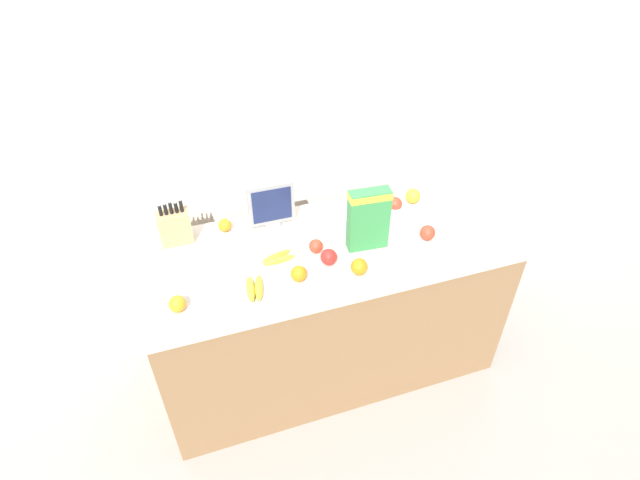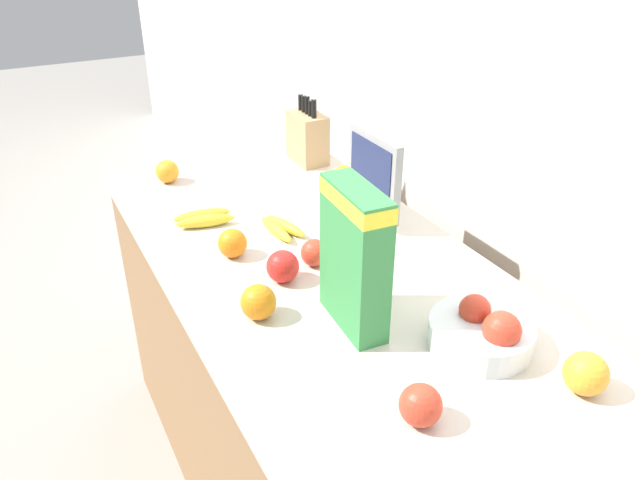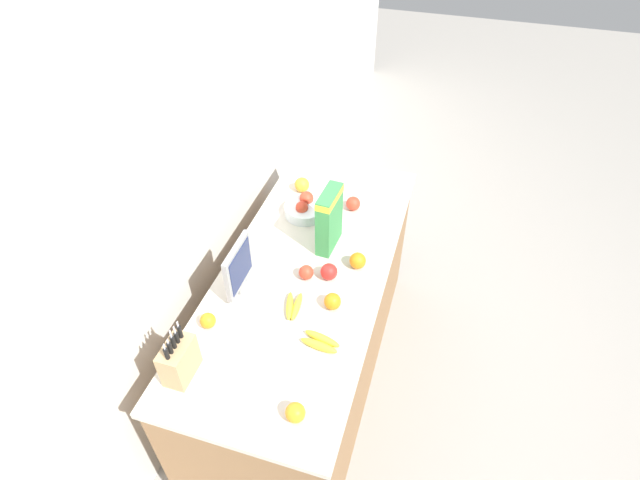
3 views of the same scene
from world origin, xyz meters
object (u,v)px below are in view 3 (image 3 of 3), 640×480
banana_bunch_right (321,342)px  orange_mid_left (358,261)px  orange_near_bowl (332,301)px  orange_mid_right (295,413)px  banana_bunch_left (293,306)px  apple_leftmost (306,272)px  apple_rightmost (353,204)px  fruit_bowl (305,208)px  orange_by_cereal (208,321)px  orange_front_left (302,185)px  knife_block (179,360)px  cereal_box (329,218)px  apple_front (329,272)px  small_monitor (239,267)px

banana_bunch_right → orange_mid_left: orange_mid_left is taller
orange_near_bowl → orange_mid_left: (0.29, -0.05, 0.00)m
banana_bunch_right → orange_mid_right: bearing=-178.7°
banana_bunch_left → apple_leftmost: apple_leftmost is taller
orange_mid_left → apple_rightmost: bearing=17.0°
orange_near_bowl → fruit_bowl: bearing=28.8°
orange_by_cereal → orange_front_left: size_ratio=0.81×
orange_by_cereal → orange_mid_right: orange_mid_right is taller
knife_block → cereal_box: 0.99m
apple_front → orange_by_cereal: (-0.44, 0.43, -0.01)m
cereal_box → fruit_bowl: cereal_box is taller
small_monitor → orange_by_cereal: (-0.25, 0.05, -0.11)m
small_monitor → banana_bunch_right: (-0.20, -0.46, -0.12)m
orange_by_cereal → small_monitor: bearing=-10.9°
apple_rightmost → orange_mid_right: (-1.30, -0.10, -0.00)m
apple_front → orange_mid_left: size_ratio=1.00×
apple_leftmost → orange_near_bowl: bearing=-129.5°
apple_rightmost → orange_near_bowl: apple_rightmost is taller
small_monitor → apple_front: size_ratio=3.20×
orange_mid_left → fruit_bowl: bearing=50.0°
fruit_bowl → orange_front_left: size_ratio=2.58×
apple_rightmost → orange_mid_left: bearing=-163.0°
apple_front → orange_mid_right: bearing=-173.5°
orange_near_bowl → orange_front_left: bearing=27.3°
knife_block → apple_front: bearing=-31.3°
fruit_bowl → orange_mid_left: size_ratio=2.71×
cereal_box → fruit_bowl: size_ratio=1.49×
knife_block → orange_by_cereal: size_ratio=3.93×
orange_by_cereal → knife_block: bearing=-178.0°
apple_front → orange_near_bowl: size_ratio=1.05×
knife_block → apple_leftmost: bearing=-25.5°
orange_front_left → orange_by_cereal: bearing=175.9°
apple_front → orange_near_bowl: 0.19m
orange_by_cereal → orange_near_bowl: orange_near_bowl is taller
banana_bunch_left → orange_front_left: (0.87, 0.25, 0.03)m
apple_front → banana_bunch_left: bearing=156.5°
orange_by_cereal → orange_near_bowl: 0.56m
knife_block → apple_rightmost: 1.31m
apple_leftmost → orange_mid_right: 0.73m
cereal_box → banana_bunch_right: cereal_box is taller
small_monitor → orange_by_cereal: size_ratio=3.75×
banana_bunch_right → orange_front_left: (1.03, 0.43, 0.03)m
cereal_box → orange_mid_left: size_ratio=4.03×
fruit_bowl → orange_by_cereal: 0.89m
orange_mid_right → apple_leftmost: bearing=15.0°
orange_mid_left → apple_leftmost: bearing=123.6°
orange_front_left → small_monitor: bearing=178.0°
fruit_bowl → apple_front: bearing=-148.4°
small_monitor → apple_front: (0.19, -0.38, -0.10)m
cereal_box → apple_front: size_ratio=4.03×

